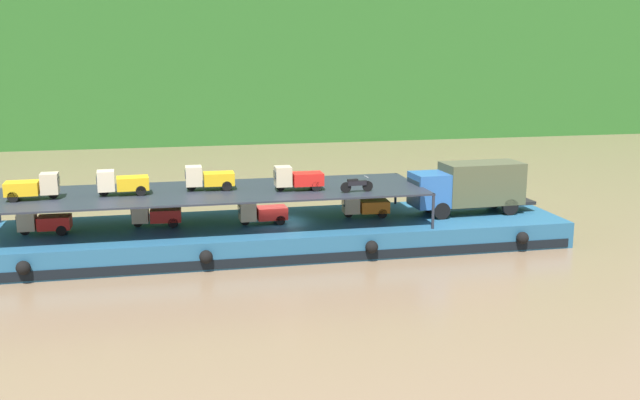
# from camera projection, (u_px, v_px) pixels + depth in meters

# --- Properties ---
(ground_plane) EXTENTS (400.00, 400.00, 0.00)m
(ground_plane) POSITION_uv_depth(u_px,v_px,m) (279.00, 247.00, 42.35)
(ground_plane) COLOR #7F664C
(cargo_barge) EXTENTS (33.28, 8.20, 1.50)m
(cargo_barge) POSITION_uv_depth(u_px,v_px,m) (279.00, 235.00, 42.17)
(cargo_barge) COLOR #23567A
(cargo_barge) RESTS_ON ground
(covered_lorry) EXTENTS (7.92, 2.52, 3.10)m
(covered_lorry) POSITION_uv_depth(u_px,v_px,m) (469.00, 186.00, 43.90)
(covered_lorry) COLOR #285BA3
(covered_lorry) RESTS_ON cargo_barge
(cargo_rack) EXTENTS (24.08, 6.84, 2.00)m
(cargo_rack) POSITION_uv_depth(u_px,v_px,m) (212.00, 192.00, 40.85)
(cargo_rack) COLOR #232833
(cargo_rack) RESTS_ON cargo_barge
(mini_truck_lower_stern) EXTENTS (2.76, 1.23, 1.38)m
(mini_truck_lower_stern) POSITION_uv_depth(u_px,v_px,m) (44.00, 222.00, 39.23)
(mini_truck_lower_stern) COLOR red
(mini_truck_lower_stern) RESTS_ON cargo_barge
(mini_truck_lower_aft) EXTENTS (2.78, 1.28, 1.38)m
(mini_truck_lower_aft) POSITION_uv_depth(u_px,v_px,m) (156.00, 214.00, 40.96)
(mini_truck_lower_aft) COLOR red
(mini_truck_lower_aft) RESTS_ON cargo_barge
(mini_truck_lower_mid) EXTENTS (2.79, 1.28, 1.38)m
(mini_truck_lower_mid) POSITION_uv_depth(u_px,v_px,m) (262.00, 212.00, 41.46)
(mini_truck_lower_mid) COLOR red
(mini_truck_lower_mid) RESTS_ON cargo_barge
(mini_truck_lower_fore) EXTENTS (2.79, 1.29, 1.38)m
(mini_truck_lower_fore) POSITION_uv_depth(u_px,v_px,m) (365.00, 205.00, 43.21)
(mini_truck_lower_fore) COLOR orange
(mini_truck_lower_fore) RESTS_ON cargo_barge
(mini_truck_upper_stern) EXTENTS (2.77, 1.25, 1.38)m
(mini_truck_upper_stern) POSITION_uv_depth(u_px,v_px,m) (33.00, 187.00, 38.47)
(mini_truck_upper_stern) COLOR gold
(mini_truck_upper_stern) RESTS_ON cargo_rack
(mini_truck_upper_mid) EXTENTS (2.79, 1.30, 1.38)m
(mini_truck_upper_mid) POSITION_uv_depth(u_px,v_px,m) (122.00, 182.00, 39.63)
(mini_truck_upper_mid) COLOR gold
(mini_truck_upper_mid) RESTS_ON cargo_rack
(mini_truck_upper_fore) EXTENTS (2.75, 1.22, 1.38)m
(mini_truck_upper_fore) POSITION_uv_depth(u_px,v_px,m) (209.00, 178.00, 41.01)
(mini_truck_upper_fore) COLOR gold
(mini_truck_upper_fore) RESTS_ON cargo_rack
(mini_truck_upper_bow) EXTENTS (2.74, 1.21, 1.38)m
(mini_truck_upper_bow) POSITION_uv_depth(u_px,v_px,m) (298.00, 178.00, 40.94)
(mini_truck_upper_bow) COLOR red
(mini_truck_upper_bow) RESTS_ON cargo_rack
(motorcycle_upper_port) EXTENTS (1.90, 0.55, 0.87)m
(motorcycle_upper_port) POSITION_uv_depth(u_px,v_px,m) (357.00, 185.00, 40.42)
(motorcycle_upper_port) COLOR black
(motorcycle_upper_port) RESTS_ON cargo_rack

